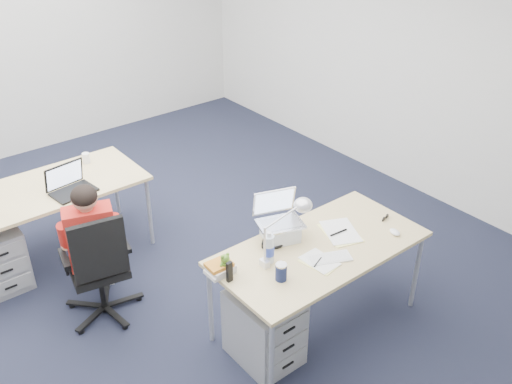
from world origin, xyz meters
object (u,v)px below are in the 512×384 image
office_chair (102,286)px  headphones (273,241)px  seated_person (92,243)px  computer_mouse (395,232)px  far_cup (86,158)px  desk_lamp (280,234)px  wireless_keyboard (330,258)px  cordless_phone (229,272)px  silver_laptop (281,219)px  dark_laptop (72,180)px  desk_near (320,252)px  drawer_pedestal_near (264,328)px  water_bottle (269,247)px  can_koozie (281,272)px  book_stack (220,268)px  sunglasses (385,218)px  bear_figurine (225,264)px  desk_far (50,191)px

office_chair → headphones: (1.01, -0.89, 0.47)m
seated_person → headphones: size_ratio=5.35×
office_chair → computer_mouse: (1.80, -1.37, 0.47)m
far_cup → desk_lamp: bearing=-79.1°
headphones → office_chair: bearing=133.6°
wireless_keyboard → cordless_phone: (-0.70, 0.24, 0.07)m
silver_laptop → dark_laptop: (-0.93, 1.60, -0.05)m
seated_person → cordless_phone: seated_person is taller
desk_near → wireless_keyboard: (-0.05, -0.15, 0.05)m
drawer_pedestal_near → water_bottle: 0.61m
computer_mouse → far_cup: 2.88m
dark_laptop → drawer_pedestal_near: bearing=-82.0°
desk_lamp → far_cup: (-0.43, 2.25, -0.17)m
computer_mouse → water_bottle: water_bottle is taller
computer_mouse → headphones: size_ratio=0.46×
cordless_phone → desk_lamp: desk_lamp is taller
can_koozie → desk_lamp: (0.14, 0.18, 0.16)m
can_koozie → book_stack: bearing=131.7°
silver_laptop → sunglasses: bearing=-2.3°
seated_person → computer_mouse: 2.34m
far_cup → headphones: bearing=-75.8°
silver_laptop → water_bottle: (-0.25, -0.17, -0.05)m
can_koozie → bear_figurine: bear_figurine is taller
desk_lamp → desk_near: bearing=-3.0°
computer_mouse → cordless_phone: bearing=179.8°
desk_far → office_chair: office_chair is taller
seated_person → desk_near: bearing=-27.7°
can_koozie → desk_far: bearing=108.6°
drawer_pedestal_near → can_koozie: can_koozie is taller
office_chair → drawer_pedestal_near: size_ratio=1.78×
silver_laptop → sunglasses: 0.89m
desk_near → computer_mouse: size_ratio=16.23×
far_cup → cordless_phone: bearing=-89.6°
headphones → wireless_keyboard: bearing=-69.5°
can_koozie → far_cup: size_ratio=1.33×
wireless_keyboard → computer_mouse: size_ratio=3.14×
silver_laptop → far_cup: size_ratio=3.62×
computer_mouse → bear_figurine: 1.34m
desk_far → silver_laptop: bearing=-60.1°
desk_near → far_cup: bearing=108.3°
cordless_phone → wireless_keyboard: bearing=-25.2°
headphones → bear_figurine: size_ratio=1.29×
can_koozie → dark_laptop: (-0.62, 1.97, 0.06)m
wireless_keyboard → far_cup: size_ratio=3.21×
desk_near → wireless_keyboard: bearing=-109.7°
drawer_pedestal_near → desk_far: bearing=107.5°
desk_near → seated_person: size_ratio=1.38×
desk_near → computer_mouse: bearing=-23.0°
water_bottle → desk_lamp: (0.07, -0.03, 0.10)m
seated_person → can_koozie: (0.74, -1.40, 0.21)m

